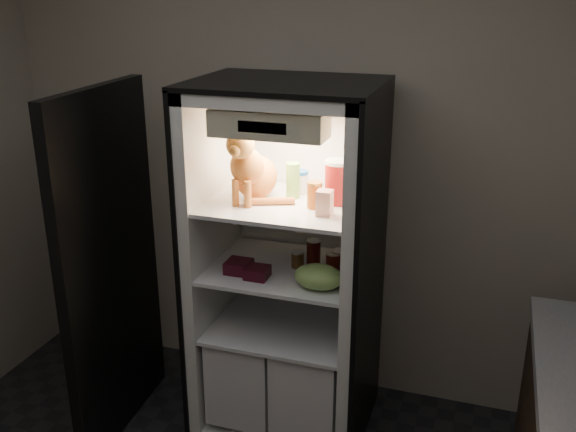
# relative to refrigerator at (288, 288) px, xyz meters

# --- Properties ---
(room_shell) EXTENTS (3.60, 3.60, 3.60)m
(room_shell) POSITION_rel_refrigerator_xyz_m (0.00, -1.38, 0.83)
(room_shell) COLOR white
(room_shell) RESTS_ON floor
(refrigerator) EXTENTS (0.90, 0.72, 1.88)m
(refrigerator) POSITION_rel_refrigerator_xyz_m (0.00, 0.00, 0.00)
(refrigerator) COLOR white
(refrigerator) RESTS_ON floor
(fridge_door) EXTENTS (0.11, 0.87, 1.85)m
(fridge_door) POSITION_rel_refrigerator_xyz_m (-0.85, -0.33, 0.12)
(fridge_door) COLOR black
(fridge_door) RESTS_ON floor
(tabby_cat) EXTENTS (0.34, 0.39, 0.41)m
(tabby_cat) POSITION_rel_refrigerator_xyz_m (-0.16, -0.08, 0.65)
(tabby_cat) COLOR #B84817
(tabby_cat) RESTS_ON refrigerator
(parmesan_shaker) EXTENTS (0.07, 0.07, 0.18)m
(parmesan_shaker) POSITION_rel_refrigerator_xyz_m (0.02, 0.01, 0.59)
(parmesan_shaker) COLOR green
(parmesan_shaker) RESTS_ON refrigerator
(mayo_tub) EXTENTS (0.08, 0.08, 0.12)m
(mayo_tub) POSITION_rel_refrigerator_xyz_m (0.03, 0.10, 0.56)
(mayo_tub) COLOR white
(mayo_tub) RESTS_ON refrigerator
(salsa_jar) EXTENTS (0.07, 0.07, 0.13)m
(salsa_jar) POSITION_rel_refrigerator_xyz_m (0.16, -0.10, 0.56)
(salsa_jar) COLOR maroon
(salsa_jar) RESTS_ON refrigerator
(pepper_jar) EXTENTS (0.13, 0.13, 0.21)m
(pepper_jar) POSITION_rel_refrigerator_xyz_m (0.25, 0.00, 0.61)
(pepper_jar) COLOR #A21C15
(pepper_jar) RESTS_ON refrigerator
(cream_carton) EXTENTS (0.07, 0.07, 0.12)m
(cream_carton) POSITION_rel_refrigerator_xyz_m (0.24, -0.19, 0.56)
(cream_carton) COLOR silver
(cream_carton) RESTS_ON refrigerator
(soda_can_a) EXTENTS (0.07, 0.07, 0.13)m
(soda_can_a) POSITION_rel_refrigerator_xyz_m (0.13, 0.02, 0.21)
(soda_can_a) COLOR black
(soda_can_a) RESTS_ON refrigerator
(soda_can_b) EXTENTS (0.07, 0.07, 0.14)m
(soda_can_b) POSITION_rel_refrigerator_xyz_m (0.29, -0.08, 0.22)
(soda_can_b) COLOR black
(soda_can_b) RESTS_ON refrigerator
(soda_can_c) EXTENTS (0.07, 0.07, 0.13)m
(soda_can_c) POSITION_rel_refrigerator_xyz_m (0.26, -0.11, 0.21)
(soda_can_c) COLOR black
(soda_can_c) RESTS_ON refrigerator
(condiment_jar) EXTENTS (0.06, 0.06, 0.09)m
(condiment_jar) POSITION_rel_refrigerator_xyz_m (0.06, -0.04, 0.19)
(condiment_jar) COLOR brown
(condiment_jar) RESTS_ON refrigerator
(grape_bag) EXTENTS (0.24, 0.17, 0.12)m
(grape_bag) POSITION_rel_refrigerator_xyz_m (0.23, -0.24, 0.21)
(grape_bag) COLOR #7FA94E
(grape_bag) RESTS_ON refrigerator
(berry_box_left) EXTENTS (0.12, 0.12, 0.06)m
(berry_box_left) POSITION_rel_refrigerator_xyz_m (-0.20, -0.19, 0.18)
(berry_box_left) COLOR #450B19
(berry_box_left) RESTS_ON refrigerator
(berry_box_right) EXTENTS (0.11, 0.11, 0.06)m
(berry_box_right) POSITION_rel_refrigerator_xyz_m (-0.09, -0.22, 0.18)
(berry_box_right) COLOR #450B19
(berry_box_right) RESTS_ON refrigerator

